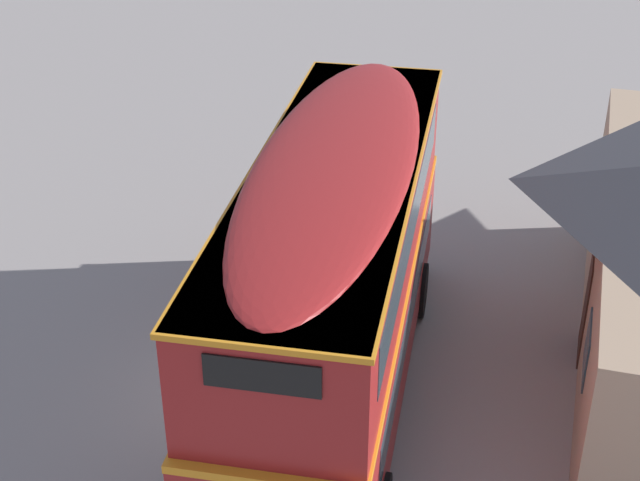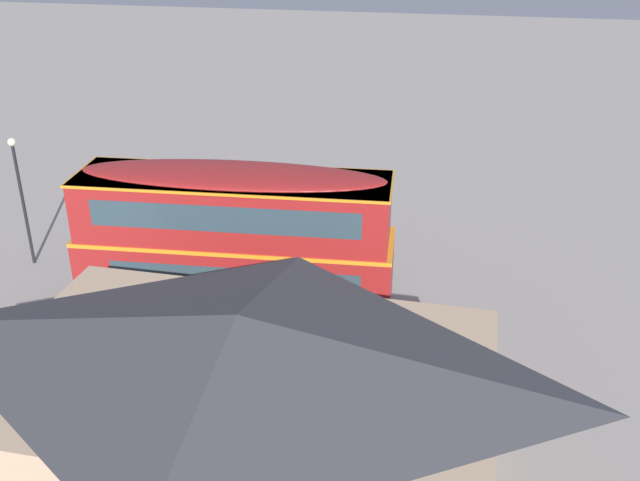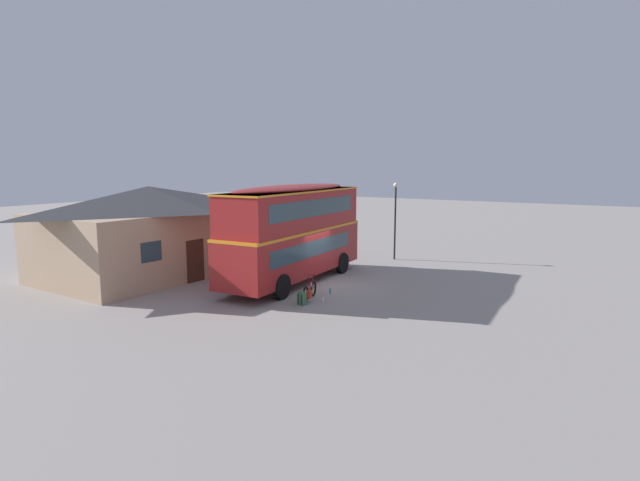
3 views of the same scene
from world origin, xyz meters
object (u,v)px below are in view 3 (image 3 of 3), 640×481
Objects in this scene: double_decker_bus at (294,229)px; water_bottle_blue_sports at (330,291)px; street_lamp at (395,212)px; touring_bicycle at (310,291)px; backpack_on_ground at (302,298)px; water_bottle_clear_plastic at (323,299)px.

water_bottle_blue_sports is at bearing -111.58° from double_decker_bus.
street_lamp is at bearing 5.16° from water_bottle_blue_sports.
street_lamp is (10.54, 0.57, 2.51)m from touring_bicycle.
double_decker_bus is 4.08m from touring_bicycle.
backpack_on_ground is 2.23× the size of water_bottle_clear_plastic.
water_bottle_clear_plastic is 10.99m from street_lamp.
touring_bicycle reaches higher than water_bottle_clear_plastic.
water_bottle_blue_sports is at bearing -2.62° from backpack_on_ground.
double_decker_bus reaches higher than water_bottle_clear_plastic.
street_lamp is at bearing 3.69° from backpack_on_ground.
touring_bicycle is at bearing -134.35° from double_decker_bus.
backpack_on_ground reaches higher than water_bottle_clear_plastic.
street_lamp reaches higher than touring_bicycle.
double_decker_bus is 37.81× the size of water_bottle_clear_plastic.
street_lamp is (10.56, 1.24, 2.76)m from water_bottle_clear_plastic.
water_bottle_blue_sports is at bearing -174.84° from street_lamp.
touring_bicycle is at bearing 11.25° from backpack_on_ground.
touring_bicycle is 0.36× the size of street_lamp.
water_bottle_blue_sports is (1.30, -0.27, -0.26)m from touring_bicycle.
touring_bicycle is 6.92× the size of water_bottle_blue_sports.
water_bottle_clear_plastic reaches higher than water_bottle_blue_sports.
backpack_on_ground is at bearing -168.75° from touring_bicycle.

